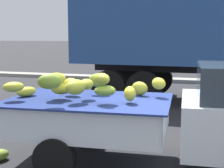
# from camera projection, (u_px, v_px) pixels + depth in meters

# --- Properties ---
(curb_strip) EXTENTS (80.00, 0.80, 0.16)m
(curb_strip) POSITION_uv_depth(u_px,v_px,m) (190.00, 81.00, 15.18)
(curb_strip) COLOR gray
(curb_strip) RESTS_ON ground
(pickup_truck) EXTENTS (4.82, 2.06, 1.70)m
(pickup_truck) POSITION_uv_depth(u_px,v_px,m) (202.00, 116.00, 5.17)
(pickup_truck) COLOR silver
(pickup_truck) RESTS_ON ground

